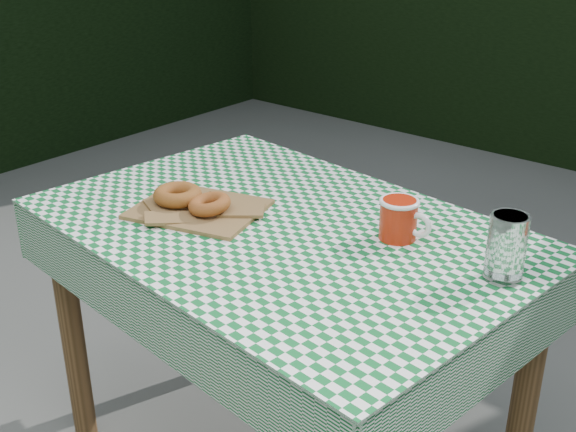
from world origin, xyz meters
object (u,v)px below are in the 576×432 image
at_px(table, 282,366).
at_px(drinking_glass, 506,248).
at_px(paper_bag, 199,208).
at_px(coffee_mug, 398,219).

relative_size(table, drinking_glass, 8.19).
distance_m(table, paper_bag, 0.44).
height_order(coffee_mug, drinking_glass, drinking_glass).
relative_size(paper_bag, drinking_glass, 2.15).
height_order(paper_bag, drinking_glass, drinking_glass).
bearing_deg(table, paper_bag, -154.69).
xyz_separation_m(table, paper_bag, (-0.19, -0.07, 0.39)).
bearing_deg(paper_bag, table, 18.73).
bearing_deg(drinking_glass, table, -170.48).
distance_m(paper_bag, drinking_glass, 0.70).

